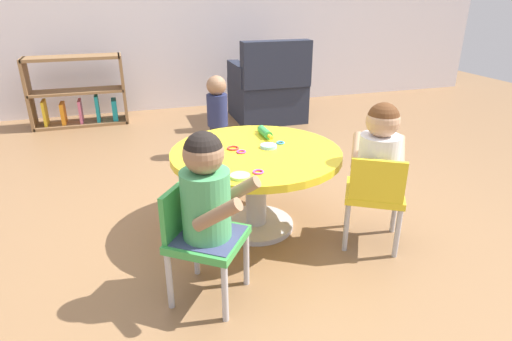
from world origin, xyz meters
TOP-DOWN VIEW (x-y plane):
  - ground_plane at (0.00, 0.00)m, footprint 10.00×10.00m
  - craft_table at (0.00, 0.00)m, footprint 0.95×0.95m
  - child_chair_left at (-0.42, -0.51)m, footprint 0.42×0.42m
  - seated_child_left at (-0.38, -0.53)m, footprint 0.44×0.42m
  - child_chair_right at (0.54, -0.37)m, footprint 0.41×0.41m
  - seated_child_right at (0.56, -0.34)m, footprint 0.41×0.44m
  - bookshelf_low at (-1.09, 2.55)m, footprint 0.93×0.28m
  - armchair_dark at (0.82, 2.15)m, footprint 0.73×0.73m
  - toddler_standing at (0.07, 1.25)m, footprint 0.17×0.17m
  - rolling_pin at (0.13, 0.22)m, footprint 0.05×0.23m
  - craft_scissors at (-0.29, -0.16)m, footprint 0.08×0.14m
  - playdough_blob_0 at (0.08, 0.02)m, footprint 0.09×0.09m
  - playdough_blob_1 at (-0.18, -0.33)m, footprint 0.10×0.10m
  - cookie_cutter_0 at (-0.09, -0.01)m, footprint 0.05×0.05m
  - cookie_cutter_1 at (-0.11, 0.06)m, footprint 0.07×0.07m
  - cookie_cutter_2 at (0.17, 0.07)m, footprint 0.05×0.05m
  - cookie_cutter_3 at (-0.09, -0.30)m, footprint 0.06×0.06m

SIDE VIEW (x-z plane):
  - ground_plane at x=0.00m, z-range 0.00..0.00m
  - child_chair_left at x=-0.42m, z-range 0.04..0.57m
  - child_chair_right at x=0.54m, z-range 0.04..0.57m
  - armchair_dark at x=0.82m, z-range -0.12..0.73m
  - bookshelf_low at x=-1.09m, z-range -0.04..0.66m
  - toddler_standing at x=0.07m, z-range 0.02..0.70m
  - craft_table at x=0.00m, z-range 0.14..0.62m
  - craft_scissors at x=-0.29m, z-range 0.48..0.49m
  - cookie_cutter_0 at x=-0.09m, z-range 0.48..0.49m
  - cookie_cutter_1 at x=-0.11m, z-range 0.48..0.49m
  - cookie_cutter_2 at x=0.17m, z-range 0.48..0.49m
  - cookie_cutter_3 at x=-0.09m, z-range 0.48..0.49m
  - playdough_blob_1 at x=-0.18m, z-range 0.48..0.50m
  - playdough_blob_0 at x=0.08m, z-range 0.48..0.50m
  - rolling_pin at x=0.13m, z-range 0.48..0.53m
  - seated_child_left at x=-0.38m, z-range 0.28..0.79m
  - seated_child_right at x=0.56m, z-range 0.28..0.79m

